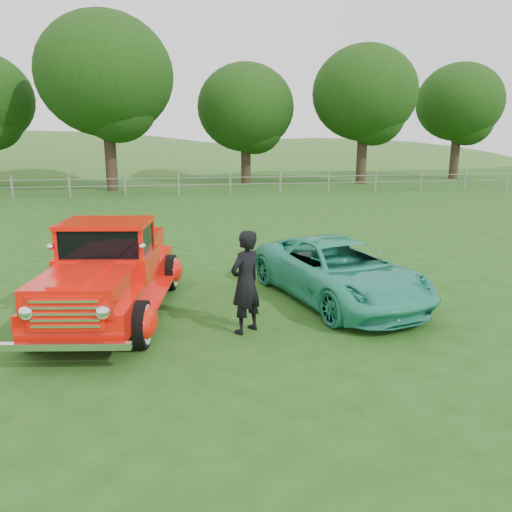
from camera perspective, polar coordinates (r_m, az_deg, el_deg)
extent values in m
plane|color=#1C4813|center=(7.90, -5.35, -10.67)|extent=(140.00, 140.00, 0.00)
ellipsoid|color=#386525|center=(68.00, -24.73, 5.28)|extent=(84.00, 60.00, 18.00)
ellipsoid|color=#386525|center=(72.52, 6.74, 7.71)|extent=(72.00, 52.00, 14.00)
cube|color=slate|center=(29.33, -8.85, 8.02)|extent=(48.00, 0.04, 0.04)
cube|color=slate|center=(29.29, -8.88, 8.80)|extent=(48.00, 0.04, 0.04)
cylinder|color=black|center=(32.40, -16.31, 11.47)|extent=(0.70, 0.70, 4.84)
ellipsoid|color=black|center=(32.59, -16.85, 19.21)|extent=(8.00, 8.00, 7.20)
cylinder|color=black|center=(36.64, -1.17, 11.29)|extent=(0.70, 0.70, 3.74)
ellipsoid|color=black|center=(36.68, -1.19, 16.60)|extent=(6.80, 6.80, 6.12)
cylinder|color=black|center=(36.79, 12.00, 11.53)|extent=(0.70, 0.70, 4.40)
ellipsoid|color=black|center=(36.89, 12.31, 17.74)|extent=(7.20, 7.20, 6.48)
cylinder|color=black|center=(43.50, 21.79, 10.98)|extent=(0.70, 0.70, 4.18)
ellipsoid|color=black|center=(43.56, 22.24, 15.97)|extent=(6.60, 6.60, 5.94)
cylinder|color=black|center=(8.54, -24.17, -7.23)|extent=(0.35, 0.79, 0.76)
cylinder|color=black|center=(8.04, -13.12, -7.63)|extent=(0.35, 0.79, 0.76)
cylinder|color=black|center=(11.31, -18.16, -1.80)|extent=(0.35, 0.79, 0.76)
cylinder|color=black|center=(10.94, -9.82, -1.83)|extent=(0.35, 0.79, 0.76)
cube|color=red|center=(9.59, -16.16, -3.09)|extent=(2.24, 4.79, 0.44)
ellipsoid|color=red|center=(8.55, -24.63, -6.95)|extent=(0.52, 0.80, 0.54)
ellipsoid|color=red|center=(8.01, -12.64, -7.37)|extent=(0.52, 0.80, 0.54)
ellipsoid|color=red|center=(11.32, -18.52, -1.61)|extent=(0.52, 0.80, 0.54)
ellipsoid|color=red|center=(10.92, -9.47, -1.63)|extent=(0.52, 0.80, 0.54)
cube|color=red|center=(8.06, -19.13, -3.53)|extent=(1.56, 1.78, 0.42)
cube|color=red|center=(9.40, -16.47, -0.86)|extent=(1.78, 1.58, 0.44)
cube|color=black|center=(9.30, -16.66, 1.95)|extent=(1.60, 1.33, 0.50)
cube|color=red|center=(9.25, -16.78, 3.65)|extent=(1.69, 1.44, 0.08)
cube|color=red|center=(10.77, -14.47, 0.83)|extent=(1.46, 2.11, 0.45)
cube|color=white|center=(7.37, -20.97, -6.24)|extent=(1.07, 0.26, 0.50)
cube|color=white|center=(7.44, -20.95, -9.62)|extent=(1.80, 0.37, 0.10)
cube|color=white|center=(11.91, -13.16, -0.54)|extent=(1.71, 0.36, 0.10)
imported|color=teal|center=(10.14, 9.45, -1.67)|extent=(3.01, 4.74, 1.22)
imported|color=black|center=(8.28, -1.20, -3.01)|extent=(0.76, 0.73, 1.75)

